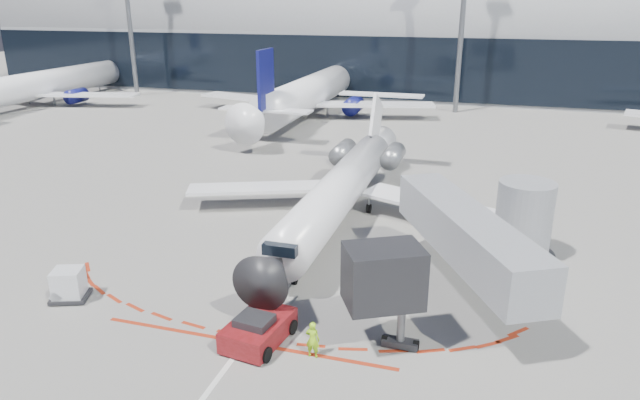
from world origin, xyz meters
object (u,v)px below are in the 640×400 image
(pushback_tug, at_px, (258,329))
(uld_container, at_px, (69,285))
(regional_jet, at_px, (344,184))
(ramp_worker, at_px, (313,339))

(pushback_tug, xyz_separation_m, uld_container, (-10.75, 0.79, 0.19))
(regional_jet, relative_size, pushback_tug, 5.16)
(pushback_tug, relative_size, uld_container, 2.57)
(pushback_tug, distance_m, uld_container, 10.78)
(regional_jet, distance_m, uld_container, 18.74)
(pushback_tug, height_order, uld_container, uld_container)
(regional_jet, relative_size, ramp_worker, 17.14)
(pushback_tug, bearing_deg, ramp_worker, -0.04)
(pushback_tug, bearing_deg, uld_container, -176.06)
(regional_jet, height_order, uld_container, regional_jet)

